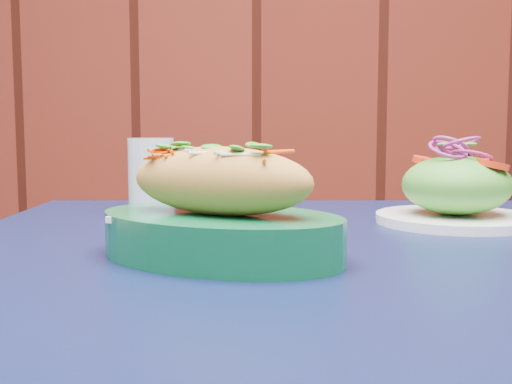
{
  "coord_description": "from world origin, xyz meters",
  "views": [
    {
      "loc": [
        0.2,
        0.92,
        0.88
      ],
      "look_at": [
        0.13,
        1.57,
        0.81
      ],
      "focal_mm": 45.0,
      "sensor_mm": 36.0,
      "label": 1
    }
  ],
  "objects": [
    {
      "name": "cafe_table",
      "position": [
        0.18,
        1.61,
        0.66
      ],
      "size": [
        0.87,
        0.87,
        0.75
      ],
      "rotation": [
        0.0,
        0.0,
        0.1
      ],
      "color": "black",
      "rests_on": "ground"
    },
    {
      "name": "salad_plate",
      "position": [
        0.38,
        1.77,
        0.79
      ],
      "size": [
        0.21,
        0.21,
        0.11
      ],
      "rotation": [
        0.0,
        0.0,
        -0.05
      ],
      "color": "white",
      "rests_on": "cafe_table"
    },
    {
      "name": "banh_mi_basket",
      "position": [
        0.1,
        1.52,
        0.79
      ],
      "size": [
        0.3,
        0.25,
        0.12
      ],
      "rotation": [
        0.0,
        0.0,
        -0.41
      ],
      "color": "#0B5630",
      "rests_on": "cafe_table"
    },
    {
      "name": "water_glass",
      "position": [
        -0.05,
        1.84,
        0.8
      ],
      "size": [
        0.07,
        0.07,
        0.11
      ],
      "primitive_type": "cylinder",
      "color": "silver",
      "rests_on": "cafe_table"
    }
  ]
}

